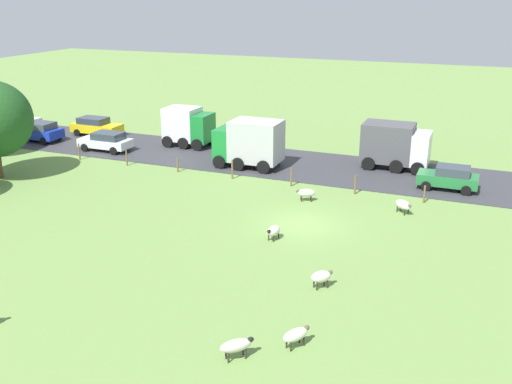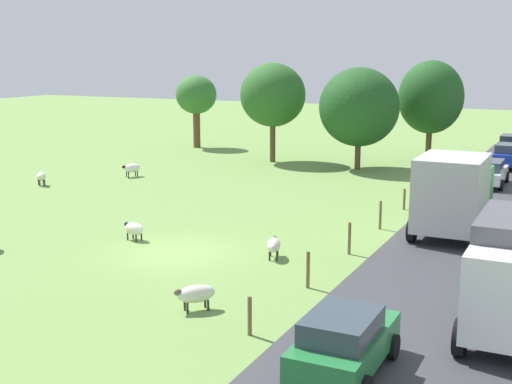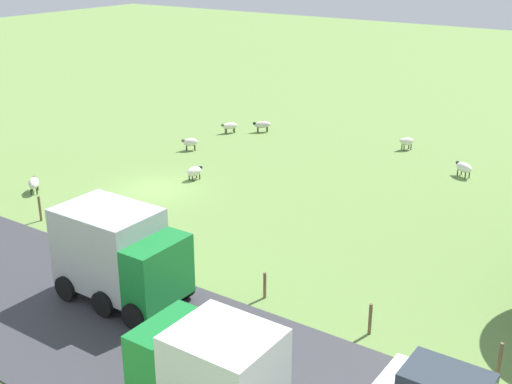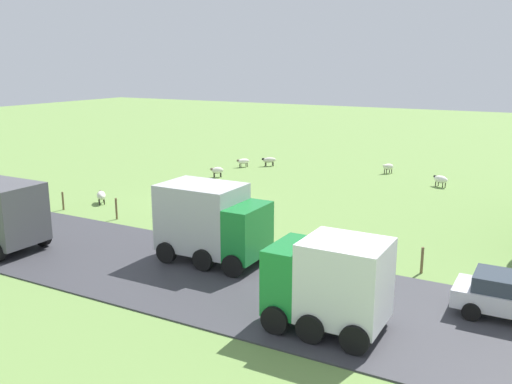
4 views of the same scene
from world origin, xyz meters
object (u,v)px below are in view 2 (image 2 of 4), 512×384
at_px(tree_0, 273,95).
at_px(car_4, 488,172).
at_px(sheep_1, 134,229).
at_px(tree_3, 359,107).
at_px(tree_2, 196,96).
at_px(car_1, 344,341).
at_px(tree_1, 431,97).
at_px(sheep_3, 132,168).
at_px(car_0, 512,145).
at_px(car_3, 510,155).
at_px(sheep_0, 274,245).
at_px(sheep_6, 196,294).
at_px(sheep_2, 41,176).
at_px(truck_0, 453,193).

height_order(tree_0, car_4, tree_0).
height_order(sheep_1, tree_3, tree_3).
bearing_deg(tree_2, tree_0, -25.87).
relative_size(tree_2, car_1, 1.56).
bearing_deg(tree_1, car_4, -58.14).
bearing_deg(tree_2, sheep_3, -75.90).
distance_m(sheep_3, car_4, 21.71).
bearing_deg(car_4, tree_0, 168.54).
bearing_deg(tree_3, car_0, 51.66).
bearing_deg(car_4, sheep_3, -162.53).
height_order(car_0, car_3, car_3).
height_order(sheep_3, tree_0, tree_0).
distance_m(car_1, car_3, 34.04).
distance_m(sheep_0, tree_3, 21.92).
relative_size(sheep_6, car_1, 0.32).
xyz_separation_m(sheep_1, car_1, (11.84, -7.90, 0.39)).
distance_m(sheep_1, car_0, 34.57).
distance_m(sheep_1, tree_1, 28.33).
relative_size(tree_0, tree_1, 0.98).
relative_size(car_1, car_3, 0.96).
relative_size(sheep_0, car_4, 0.29).
distance_m(tree_2, car_3, 24.92).
relative_size(car_3, car_4, 0.93).
height_order(tree_1, car_4, tree_1).
distance_m(car_1, car_4, 26.74).
distance_m(sheep_0, sheep_3, 19.63).
relative_size(sheep_2, sheep_6, 0.83).
height_order(sheep_0, car_1, car_1).
bearing_deg(car_1, sheep_1, 146.31).
bearing_deg(sheep_1, tree_3, 82.44).
bearing_deg(car_0, tree_3, -128.34).
relative_size(tree_0, car_3, 1.77).
xyz_separation_m(tree_1, car_4, (5.25, -8.45, -3.75)).
bearing_deg(car_4, tree_2, 162.94).
bearing_deg(sheep_1, truck_0, 27.83).
xyz_separation_m(tree_0, tree_3, (6.52, -0.43, -0.61)).
height_order(sheep_2, tree_3, tree_3).
bearing_deg(tree_2, sheep_6, -59.29).
distance_m(sheep_2, car_3, 30.54).
distance_m(tree_0, car_4, 16.08).
height_order(tree_1, tree_3, tree_1).
relative_size(sheep_6, car_4, 0.29).
bearing_deg(tree_2, car_1, -54.43).
xyz_separation_m(car_1, car_4, (-0.23, 26.74, -0.02)).
bearing_deg(truck_0, sheep_2, 176.77).
relative_size(truck_0, car_0, 1.20).
distance_m(car_3, car_4, 7.31).
distance_m(sheep_1, car_4, 22.14).
height_order(sheep_0, sheep_1, sheep_0).
height_order(car_1, car_4, car_1).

